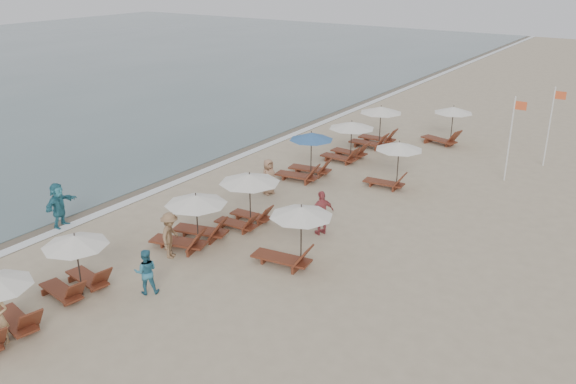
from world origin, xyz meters
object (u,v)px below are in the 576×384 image
Objects in this scene: lounger_station_1 at (74,263)px; lounger_station_4 at (306,158)px; beachgoer_far_a at (322,213)px; flag_pole_near at (511,135)px; inland_station_2 at (447,123)px; beachgoer_mid_b at (170,235)px; beachgoer_mid_a at (146,272)px; inland_station_1 at (393,160)px; lounger_station_6 at (376,127)px; inland_station_0 at (291,232)px; lounger_station_3 at (247,197)px; lounger_station_5 at (347,140)px; lounger_station_2 at (192,220)px; beachgoer_far_b at (268,177)px; waterline_walker at (59,205)px.

lounger_station_4 reaches higher than lounger_station_1.
flag_pole_near reaches higher than beachgoer_far_a.
inland_station_2 is 19.63m from beachgoer_mid_b.
beachgoer_mid_a is (-1.98, -21.64, -0.52)m from inland_station_2.
lounger_station_4 reaches higher than inland_station_1.
lounger_station_6 reaches higher than inland_station_0.
lounger_station_6 reaches higher than lounger_station_3.
lounger_station_5 is (0.55, 17.06, 0.06)m from lounger_station_1.
lounger_station_2 is 0.99× the size of inland_station_0.
lounger_station_6 is 1.69× the size of beachgoer_far_b.
beachgoer_far_a is at bearing -52.07° from lounger_station_4.
flag_pole_near is at bearing 57.67° from lounger_station_3.
lounger_station_4 is 1.44× the size of waterline_walker.
lounger_station_5 is at bearing -23.01° from beachgoer_mid_b.
flag_pole_near is at bearing -55.03° from waterline_walker.
beachgoer_far_a is (3.49, 4.76, 0.03)m from beachgoer_mid_b.
waterline_walker is (-5.48, -17.34, -0.20)m from lounger_station_6.
lounger_station_1 is 17.07m from lounger_station_5.
lounger_station_5 is 0.97× the size of lounger_station_6.
inland_station_1 is 1.48× the size of beachgoer_far_a.
lounger_station_1 is at bearing -135.79° from waterline_walker.
inland_station_0 is 1.52× the size of waterline_walker.
beachgoer_mid_a is 7.41m from beachgoer_far_a.
lounger_station_2 is at bearing -100.04° from inland_station_2.
inland_station_0 is 1.71× the size of beachgoer_far_b.
lounger_station_5 reaches higher than beachgoer_far_a.
beachgoer_far_a is at bearing -90.73° from inland_station_1.
lounger_station_6 is 1.82× the size of beachgoer_mid_a.
inland_station_0 is at bearing -70.27° from lounger_station_5.
lounger_station_4 reaches higher than lounger_station_3.
lounger_station_3 is 1.47× the size of beachgoer_mid_b.
beachgoer_far_a is at bearing -73.24° from lounger_station_6.
waterline_walker is at bearing -130.61° from flag_pole_near.
flag_pole_near is (4.30, 10.31, 1.42)m from beachgoer_far_a.
lounger_station_1 is 4.81m from lounger_station_2.
lounger_station_2 is 8.65m from lounger_station_4.
lounger_station_4 reaches higher than inland_station_2.
lounger_station_6 reaches higher than beachgoer_far_a.
beachgoer_far_b is at bearing -91.97° from beachgoer_far_a.
lounger_station_4 is 1.49× the size of beachgoer_far_a.
lounger_station_5 is at bearing 88.14° from lounger_station_1.
inland_station_1 reaches higher than beachgoer_mid_b.
lounger_station_6 is (-0.73, 13.07, -0.15)m from lounger_station_3.
beachgoer_mid_b is 0.42× the size of flag_pole_near.
inland_station_1 is 6.31m from beachgoer_far_a.
beachgoer_far_a is (2.36, 7.03, 0.13)m from beachgoer_mid_a.
beachgoer_mid_b is (-0.60, -3.71, -0.41)m from lounger_station_3.
beachgoer_far_b is at bearing 90.15° from lounger_station_1.
lounger_station_3 is at bearing -42.96° from beachgoer_far_a.
inland_station_0 is at bearing -89.78° from waterline_walker.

